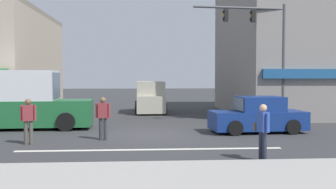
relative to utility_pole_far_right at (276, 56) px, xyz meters
name	(u,v)px	position (x,y,z in m)	size (l,w,h in m)	color
ground_plane	(148,134)	(-8.34, -8.10, -3.75)	(120.00, 120.00, 0.00)	#333335
lane_marking_stripe	(150,150)	(-8.34, -11.60, -3.75)	(9.00, 0.24, 0.01)	silver
building_right_corner	(324,35)	(3.60, 0.91, 1.48)	(12.58, 11.53, 10.47)	gray
utility_pole_far_right	(276,56)	(0.00, 0.00, 0.00)	(1.40, 0.22, 7.21)	brown
traffic_light_mast	(266,43)	(-2.21, -4.78, 0.43)	(4.88, 0.59, 6.20)	#47474C
van_crossing_leftbound	(150,98)	(-8.02, 1.76, -2.74)	(2.09, 4.62, 2.11)	#B7B29E
sedan_crossing_center	(258,116)	(-3.51, -7.84, -3.04)	(4.21, 2.10, 1.58)	navy
box_truck_waiting_far	(27,102)	(-14.01, -5.98, -2.50)	(5.66, 2.38, 2.75)	#1E6033
pedestrian_foreground_with_bag	(263,129)	(-5.10, -13.57, -2.80)	(0.34, 0.69, 1.67)	#232838
pedestrian_mid_crossing	(103,116)	(-10.12, -9.47, -2.80)	(0.57, 0.25, 1.67)	#333338
pedestrian_far_side	(28,118)	(-12.73, -10.28, -2.80)	(0.57, 0.26, 1.67)	#4C4742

